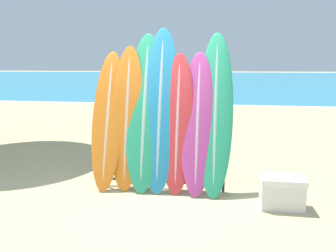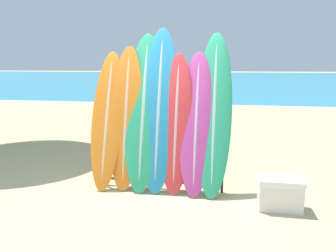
{
  "view_description": "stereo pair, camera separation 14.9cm",
  "coord_description": "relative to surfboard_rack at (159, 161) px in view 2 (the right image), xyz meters",
  "views": [
    {
      "loc": [
        1.02,
        -4.28,
        1.95
      ],
      "look_at": [
        0.18,
        1.36,
        0.86
      ],
      "focal_mm": 35.0,
      "sensor_mm": 36.0,
      "label": 1
    },
    {
      "loc": [
        1.17,
        -4.25,
        1.95
      ],
      "look_at": [
        0.18,
        1.36,
        0.86
      ],
      "focal_mm": 35.0,
      "sensor_mm": 36.0,
      "label": 2
    }
  ],
  "objects": [
    {
      "name": "surfboard_slot_6",
      "position": [
        0.83,
        0.11,
        0.76
      ],
      "size": [
        0.53,
        0.94,
        2.44
      ],
      "color": "#289E70",
      "rests_on": "ground_plane"
    },
    {
      "name": "surfboard_rack",
      "position": [
        0.0,
        0.0,
        0.0
      ],
      "size": [
        2.0,
        0.04,
        0.84
      ],
      "color": "#28282D",
      "rests_on": "ground_plane"
    },
    {
      "name": "surfboard_slot_5",
      "position": [
        0.57,
        0.04,
        0.61
      ],
      "size": [
        0.51,
        0.79,
        2.14
      ],
      "color": "#B23D8E",
      "rests_on": "ground_plane"
    },
    {
      "name": "surfboard_slot_2",
      "position": [
        -0.26,
        0.08,
        0.76
      ],
      "size": [
        0.6,
        0.83,
        2.43
      ],
      "color": "#289E70",
      "rests_on": "ground_plane"
    },
    {
      "name": "person_mid_beach",
      "position": [
        -2.16,
        7.18,
        0.39
      ],
      "size": [
        0.27,
        0.24,
        1.55
      ],
      "rotation": [
        0.0,
        0.0,
        5.73
      ],
      "color": "#846047",
      "rests_on": "ground_plane"
    },
    {
      "name": "surfboard_slot_4",
      "position": [
        0.26,
        0.03,
        0.6
      ],
      "size": [
        0.49,
        0.65,
        2.12
      ],
      "color": "red",
      "rests_on": "ground_plane"
    },
    {
      "name": "cooler_box",
      "position": [
        1.76,
        -0.44,
        -0.23
      ],
      "size": [
        0.58,
        0.36,
        0.44
      ],
      "color": "silver",
      "rests_on": "ground_plane"
    },
    {
      "name": "surfboard_slot_3",
      "position": [
        -0.02,
        0.09,
        0.8
      ],
      "size": [
        0.57,
        0.8,
        2.51
      ],
      "color": "teal",
      "rests_on": "ground_plane"
    },
    {
      "name": "ground_plane",
      "position": [
        -0.18,
        -0.56,
        -0.46
      ],
      "size": [
        160.0,
        160.0,
        0.0
      ],
      "primitive_type": "plane",
      "color": "tan"
    },
    {
      "name": "ocean_water",
      "position": [
        -0.18,
        39.9,
        -0.45
      ],
      "size": [
        120.0,
        60.0,
        0.01
      ],
      "color": "teal",
      "rests_on": "ground_plane"
    },
    {
      "name": "surfboard_slot_0",
      "position": [
        -0.85,
        0.06,
        0.62
      ],
      "size": [
        0.51,
        0.8,
        2.15
      ],
      "color": "orange",
      "rests_on": "ground_plane"
    },
    {
      "name": "person_far_left",
      "position": [
        -1.14,
        3.92,
        0.53
      ],
      "size": [
        0.24,
        0.3,
        1.8
      ],
      "rotation": [
        0.0,
        0.0,
        4.79
      ],
      "color": "#846047",
      "rests_on": "ground_plane"
    },
    {
      "name": "surfboard_slot_1",
      "position": [
        -0.54,
        0.05,
        0.66
      ],
      "size": [
        0.52,
        0.62,
        2.23
      ],
      "color": "orange",
      "rests_on": "ground_plane"
    },
    {
      "name": "person_near_water",
      "position": [
        0.31,
        9.12,
        0.4
      ],
      "size": [
        0.26,
        0.21,
        1.57
      ],
      "rotation": [
        0.0,
        0.0,
        0.26
      ],
      "color": "beige",
      "rests_on": "ground_plane"
    }
  ]
}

